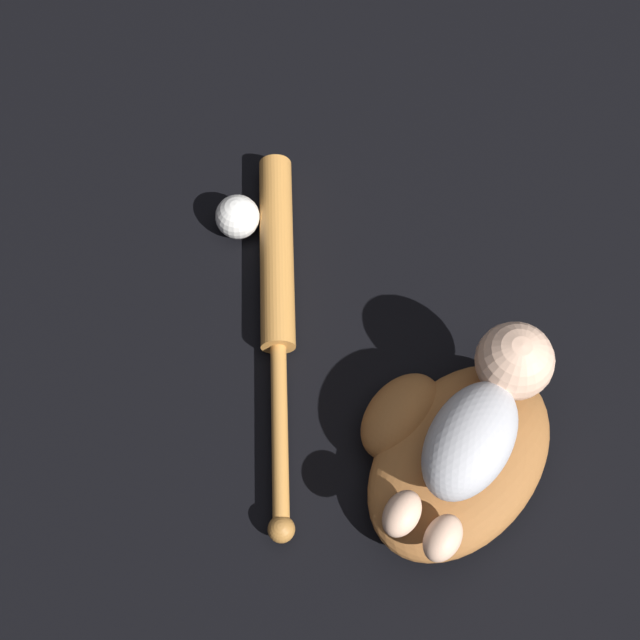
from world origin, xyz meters
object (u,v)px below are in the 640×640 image
baby_figure (483,417)px  baseball (238,217)px  baseball_bat (277,286)px  baseball_glove (450,453)px

baby_figure → baseball: 0.50m
baseball_bat → baseball: bearing=80.1°
baby_figure → baseball: size_ratio=4.77×
baseball_glove → baseball: bearing=90.1°
baseball_glove → baby_figure: (0.04, -0.00, 0.09)m
baseball_glove → baseball_bat: baseball_glove is taller
baseball_glove → baby_figure: baby_figure is taller
baseball_glove → baseball: (-0.00, 0.49, -0.01)m
baby_figure → baseball: baby_figure is taller
baseball_bat → baseball: (0.02, 0.13, 0.01)m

